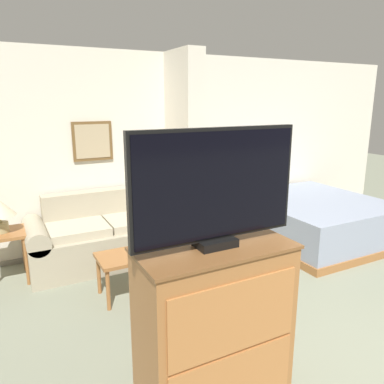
# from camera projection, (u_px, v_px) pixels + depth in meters

# --- Properties ---
(wall_back) EXTENTS (7.63, 0.16, 2.60)m
(wall_back) POSITION_uv_depth(u_px,v_px,m) (191.00, 148.00, 5.51)
(wall_back) COLOR silver
(wall_back) RESTS_ON ground_plane
(wall_partition_pillar) EXTENTS (0.24, 0.72, 2.60)m
(wall_partition_pillar) POSITION_uv_depth(u_px,v_px,m) (184.00, 152.00, 5.00)
(wall_partition_pillar) COLOR silver
(wall_partition_pillar) RESTS_ON ground_plane
(couch) EXTENTS (1.87, 0.84, 0.85)m
(couch) POSITION_uv_depth(u_px,v_px,m) (106.00, 236.00, 4.67)
(couch) COLOR tan
(couch) RESTS_ON ground_plane
(coffee_table) EXTENTS (0.77, 0.45, 0.45)m
(coffee_table) POSITION_uv_depth(u_px,v_px,m) (135.00, 258.00, 3.85)
(coffee_table) COLOR #996033
(coffee_table) RESTS_ON ground_plane
(side_table) EXTENTS (0.46, 0.46, 0.58)m
(side_table) POSITION_uv_depth(u_px,v_px,m) (3.00, 240.00, 4.10)
(side_table) COLOR #996033
(side_table) RESTS_ON ground_plane
(tv_dresser) EXTENTS (0.97, 0.48, 1.13)m
(tv_dresser) POSITION_uv_depth(u_px,v_px,m) (214.00, 329.00, 2.38)
(tv_dresser) COLOR #996033
(tv_dresser) RESTS_ON ground_plane
(tv) EXTENTS (1.06, 0.16, 0.71)m
(tv) POSITION_uv_depth(u_px,v_px,m) (216.00, 188.00, 2.16)
(tv) COLOR black
(tv) RESTS_ON tv_dresser
(bed) EXTENTS (1.78, 1.96, 0.59)m
(bed) POSITION_uv_depth(u_px,v_px,m) (312.00, 218.00, 5.46)
(bed) COLOR #996033
(bed) RESTS_ON ground_plane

